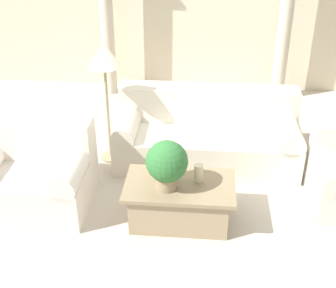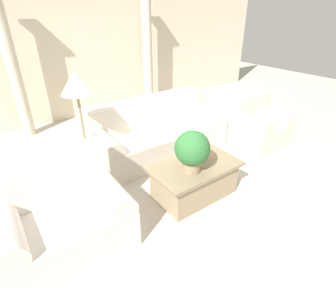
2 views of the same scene
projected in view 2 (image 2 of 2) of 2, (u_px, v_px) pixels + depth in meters
name	position (u px, v px, depth m)	size (l,w,h in m)	color
ground_plane	(176.00, 173.00, 3.91)	(16.00, 16.00, 0.00)	#BCB2A3
wall_back	(85.00, 40.00, 5.44)	(10.00, 0.06, 3.20)	beige
sofa_long	(156.00, 132.00, 4.37)	(2.24, 0.96, 0.88)	beige
loveseat	(60.00, 212.00, 2.64)	(1.23, 0.96, 0.88)	silver
coffee_table	(194.00, 179.00, 3.37)	(1.12, 0.67, 0.45)	#998466
potted_plant	(192.00, 150.00, 3.02)	(0.42, 0.42, 0.51)	#937F60
pillar_candle	(203.00, 151.00, 3.37)	(0.09, 0.09, 0.19)	beige
floor_lamp	(77.00, 90.00, 3.22)	(0.39, 0.39, 1.53)	gray
column_left	(13.00, 67.00, 4.53)	(0.30, 0.30, 2.52)	beige
column_right	(147.00, 53.00, 5.95)	(0.30, 0.30, 2.52)	beige
armchair	(256.00, 125.00, 4.63)	(0.88, 0.84, 0.84)	beige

